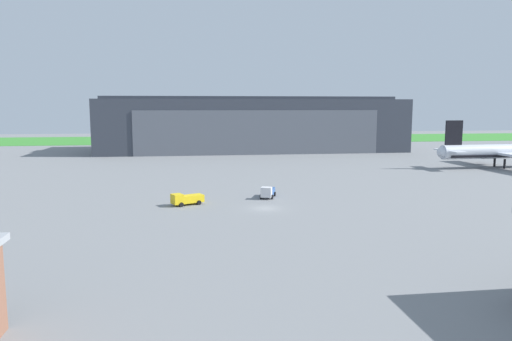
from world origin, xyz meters
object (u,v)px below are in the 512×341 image
Objects in this scene: maintenance_hangar at (251,125)px; airliner_far_left at (505,152)px; fuel_bowser at (187,199)px; pushback_tractor at (268,192)px.

maintenance_hangar is 2.74× the size of airliner_far_left.
airliner_far_left is at bearing -45.94° from maintenance_hangar.
fuel_bowser is (-23.39, -97.46, -8.30)m from maintenance_hangar.
maintenance_hangar is 94.03m from pushback_tractor.
pushback_tractor is at bearing -95.70° from maintenance_hangar.
airliner_far_left is at bearing 24.05° from fuel_bowser.
fuel_bowser is 1.08× the size of pushback_tractor.
airliner_far_left is (58.81, -60.77, -5.13)m from maintenance_hangar.
maintenance_hangar is 19.30× the size of fuel_bowser.
pushback_tractor is (-9.31, -93.20, -8.26)m from maintenance_hangar.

